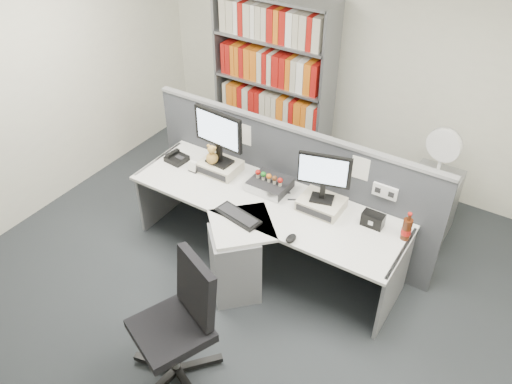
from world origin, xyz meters
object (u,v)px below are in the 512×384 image
Objects in this scene: speaker at (373,220)px; shelving_unit at (273,85)px; filing_cabinet at (428,208)px; desk_fan at (443,149)px; monitor_left at (218,133)px; keyboard at (238,216)px; mouse at (291,238)px; monitor_right at (324,174)px; desk_phone at (176,158)px; desk at (253,236)px; cola_bottle at (407,229)px; office_chair at (181,321)px; desk_calendar at (193,167)px; desktop_pc at (270,185)px.

speaker is 2.35m from shelving_unit.
desk_fan is (0.00, -0.00, 0.70)m from filing_cabinet.
monitor_left is 1.50m from shelving_unit.
monitor_left is at bearing -179.00° from speaker.
monitor_left reaches higher than filing_cabinet.
keyboard is 0.54m from mouse.
monitor_right is 2.19× the size of desk_phone.
desk_phone is at bearing 165.11° from desk.
desk_phone is 0.79× the size of cola_bottle.
desk_fan is 0.52× the size of office_chair.
desk is 0.93m from desk_calendar.
desk is 1.85m from filing_cabinet.
shelving_unit is (-0.82, 1.96, 0.24)m from keyboard.
cola_bottle is at bearing -2.15° from speaker.
speaker is at bearing 62.68° from office_chair.
desk is 0.50m from desktop_pc.
shelving_unit reaches higher than desktop_pc.
keyboard is 2.01m from desk_fan.
desktop_pc is 1.04m from desk_phone.
monitor_right reaches higher than cola_bottle.
desk_phone is 0.26m from desk_calendar.
desk is at bearing 54.79° from keyboard.
mouse reaches higher than desk.
keyboard is 0.42× the size of office_chair.
desktop_pc is at bearing 87.82° from keyboard.
desktop_pc is 0.50m from keyboard.
mouse is 0.95m from cola_bottle.
monitor_right is at bearing -0.44° from desktop_pc.
monitor_left is 1.61m from speaker.
office_chair is (-1.11, -1.58, -0.24)m from cola_bottle.
desk_fan is at bearing 29.11° from monitor_left.
desk_phone is at bearing 164.90° from mouse.
office_chair is (-0.82, -1.59, -0.21)m from speaker.
shelving_unit is (-1.38, 1.47, -0.12)m from monitor_right.
mouse is at bearing -146.01° from cola_bottle.
mouse is at bearing -92.00° from monitor_right.
desk_phone is (-1.55, 0.42, 0.01)m from mouse.
monitor_right reaches higher than keyboard.
speaker is at bearing 47.64° from mouse.
monitor_right is at bearing -46.80° from shelving_unit.
filing_cabinet is at bearing -12.07° from shelving_unit.
desk_calendar is at bearing -150.34° from desk_fan.
monitor_right is 3.84× the size of mouse.
monitor_left reaches higher than cola_bottle.
shelving_unit is at bearing 119.89° from desktop_pc.
desk_calendar is 0.16× the size of filing_cabinet.
cola_bottle is at bearing -87.65° from desk_fan.
speaker is 0.70× the size of cola_bottle.
desk_calendar is 1.63m from shelving_unit.
desk_calendar is (-0.21, -0.15, -0.38)m from monitor_left.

